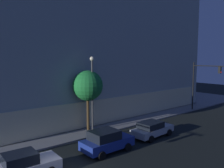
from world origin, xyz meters
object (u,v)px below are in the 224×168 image
at_px(modern_building, 72,40).
at_px(car_silver, 152,129).
at_px(car_white, 24,165).
at_px(traffic_light_far_corner, 202,79).
at_px(sidewalk_tree, 88,86).
at_px(car_blue, 106,141).
at_px(street_lamp_sidewalk, 92,84).

xyz_separation_m(modern_building, car_silver, (-2.16, -18.31, -9.57)).
relative_size(modern_building, car_white, 7.53).
bearing_deg(traffic_light_far_corner, sidewalk_tree, 171.04).
distance_m(sidewalk_tree, car_blue, 6.88).
xyz_separation_m(sidewalk_tree, car_white, (-8.39, -5.24, -3.90)).
height_order(traffic_light_far_corner, car_silver, traffic_light_far_corner).
height_order(street_lamp_sidewalk, sidewalk_tree, street_lamp_sidewalk).
bearing_deg(car_white, sidewalk_tree, 32.00).
xyz_separation_m(car_white, car_silver, (12.06, -0.14, -0.02)).
bearing_deg(car_blue, traffic_light_far_corner, 8.08).
bearing_deg(street_lamp_sidewalk, traffic_light_far_corner, -7.15).
relative_size(traffic_light_far_corner, car_blue, 1.59).
distance_m(street_lamp_sidewalk, car_blue, 6.60).
height_order(street_lamp_sidewalk, car_blue, street_lamp_sidewalk).
bearing_deg(car_silver, street_lamp_sidewalk, 126.22).
relative_size(traffic_light_far_corner, car_white, 1.57).
distance_m(modern_building, car_white, 24.97).
bearing_deg(street_lamp_sidewalk, sidewalk_tree, 104.64).
xyz_separation_m(sidewalk_tree, car_blue, (-1.90, -5.42, -3.80)).
bearing_deg(street_lamp_sidewalk, car_silver, -53.78).
relative_size(street_lamp_sidewalk, car_white, 1.74).
bearing_deg(modern_building, car_white, -128.04).
distance_m(modern_building, street_lamp_sidewalk, 15.63).
relative_size(modern_building, car_blue, 7.63).
distance_m(traffic_light_far_corner, car_blue, 19.62).
height_order(traffic_light_far_corner, sidewalk_tree, traffic_light_far_corner).
relative_size(traffic_light_far_corner, street_lamp_sidewalk, 0.90).
xyz_separation_m(street_lamp_sidewalk, sidewalk_tree, (-0.15, 0.57, -0.19)).
relative_size(modern_building, sidewalk_tree, 5.30).
bearing_deg(car_silver, car_white, 179.35).
xyz_separation_m(modern_building, car_blue, (-7.73, -18.34, -9.44)).
relative_size(car_blue, car_silver, 0.93).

